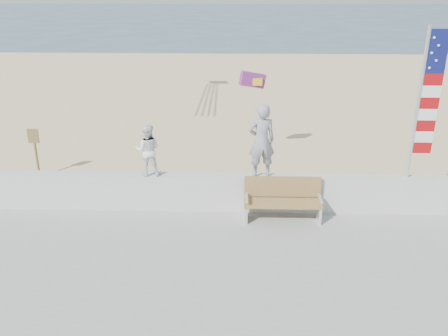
{
  "coord_description": "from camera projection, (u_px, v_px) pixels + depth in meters",
  "views": [
    {
      "loc": [
        0.53,
        -8.53,
        5.48
      ],
      "look_at": [
        0.2,
        1.8,
        1.35
      ],
      "focal_mm": 38.0,
      "sensor_mm": 36.0,
      "label": 1
    }
  ],
  "objects": [
    {
      "name": "parafoil_kite",
      "position": [
        253.0,
        80.0,
        14.59
      ],
      "size": [
        0.87,
        0.49,
        0.58
      ],
      "color": "red",
      "rests_on": "ground"
    },
    {
      "name": "sand",
      "position": [
        225.0,
        130.0,
        18.3
      ],
      "size": [
        90.0,
        40.0,
        0.08
      ],
      "primitive_type": "cube",
      "color": "beige",
      "rests_on": "ground"
    },
    {
      "name": "bench",
      "position": [
        283.0,
        199.0,
        11.1
      ],
      "size": [
        1.8,
        0.57,
        1.0
      ],
      "color": "olive",
      "rests_on": "boardwalk"
    },
    {
      "name": "seawall",
      "position": [
        216.0,
        192.0,
        11.59
      ],
      "size": [
        30.0,
        0.35,
        0.9
      ],
      "primitive_type": "cube",
      "color": "silver",
      "rests_on": "boardwalk"
    },
    {
      "name": "sign",
      "position": [
        35.0,
        149.0,
        13.62
      ],
      "size": [
        0.32,
        0.07,
        1.46
      ],
      "color": "olive",
      "rests_on": "sand"
    },
    {
      "name": "adult",
      "position": [
        261.0,
        141.0,
        11.06
      ],
      "size": [
        0.72,
        0.54,
        1.76
      ],
      "primitive_type": "imported",
      "rotation": [
        0.0,
        0.0,
        3.35
      ],
      "color": "gray",
      "rests_on": "seawall"
    },
    {
      "name": "ground",
      "position": [
        212.0,
        259.0,
        9.97
      ],
      "size": [
        220.0,
        220.0,
        0.0
      ],
      "primitive_type": "plane",
      "color": "#324E64",
      "rests_on": "ground"
    },
    {
      "name": "child",
      "position": [
        148.0,
        150.0,
        11.24
      ],
      "size": [
        0.64,
        0.51,
        1.25
      ],
      "primitive_type": "imported",
      "rotation": [
        0.0,
        0.0,
        3.2
      ],
      "color": "white",
      "rests_on": "seawall"
    },
    {
      "name": "flag",
      "position": [
        424.0,
        99.0,
        10.57
      ],
      "size": [
        0.5,
        0.08,
        3.5
      ],
      "color": "silver",
      "rests_on": "seawall"
    }
  ]
}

